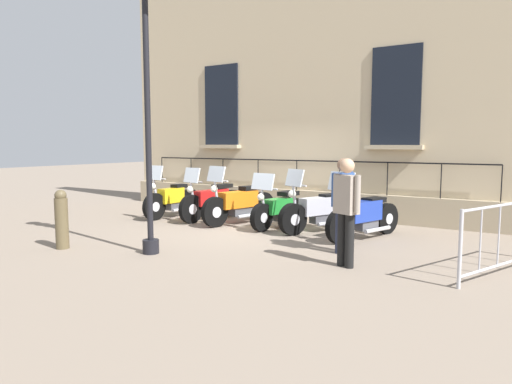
% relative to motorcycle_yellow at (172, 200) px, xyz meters
% --- Properties ---
extents(ground_plane, '(60.00, 60.00, 0.00)m').
position_rel_motorcycle_yellow_xyz_m(ground_plane, '(0.11, 2.58, -0.45)').
color(ground_plane, gray).
extents(building_facade, '(0.82, 11.35, 6.94)m').
position_rel_motorcycle_yellow_xyz_m(building_facade, '(-2.39, 2.58, 2.91)').
color(building_facade, '#C6B28E').
rests_on(building_facade, ground_plane).
extents(motorcycle_yellow, '(1.96, 0.60, 1.35)m').
position_rel_motorcycle_yellow_xyz_m(motorcycle_yellow, '(0.00, 0.00, 0.00)').
color(motorcycle_yellow, black).
rests_on(motorcycle_yellow, ground_plane).
extents(motorcycle_red, '(2.16, 0.64, 1.32)m').
position_rel_motorcycle_yellow_xyz_m(motorcycle_red, '(-0.24, 1.12, 0.01)').
color(motorcycle_red, black).
rests_on(motorcycle_red, ground_plane).
extents(motorcycle_orange, '(2.15, 0.89, 1.38)m').
position_rel_motorcycle_yellow_xyz_m(motorcycle_orange, '(-0.13, 2.00, 0.02)').
color(motorcycle_orange, black).
rests_on(motorcycle_orange, ground_plane).
extents(motorcycle_green, '(1.89, 0.76, 1.26)m').
position_rel_motorcycle_yellow_xyz_m(motorcycle_green, '(-0.15, 3.07, -0.03)').
color(motorcycle_green, black).
rests_on(motorcycle_green, ground_plane).
extents(motorcycle_silver, '(2.06, 1.05, 1.37)m').
position_rel_motorcycle_yellow_xyz_m(motorcycle_silver, '(-0.21, 4.01, -0.02)').
color(motorcycle_silver, black).
rests_on(motorcycle_silver, ground_plane).
extents(motorcycle_blue, '(2.08, 0.97, 1.36)m').
position_rel_motorcycle_yellow_xyz_m(motorcycle_blue, '(0.03, 5.07, 0.01)').
color(motorcycle_blue, black).
rests_on(motorcycle_blue, ground_plane).
extents(lamppost, '(0.32, 1.02, 4.66)m').
position_rel_motorcycle_yellow_xyz_m(lamppost, '(3.16, 2.35, 2.93)').
color(lamppost, black).
rests_on(lamppost, ground_plane).
extents(crowd_barrier, '(2.32, 1.00, 1.05)m').
position_rel_motorcycle_yellow_xyz_m(crowd_barrier, '(1.32, 7.65, 0.11)').
color(crowd_barrier, '#B7B7BF').
rests_on(crowd_barrier, ground_plane).
extents(bollard, '(0.23, 0.23, 1.07)m').
position_rel_motorcycle_yellow_xyz_m(bollard, '(3.73, 0.73, 0.08)').
color(bollard, brown).
rests_on(bollard, ground_plane).
extents(pedestrian_standing, '(0.52, 0.30, 1.64)m').
position_rel_motorcycle_yellow_xyz_m(pedestrian_standing, '(1.38, 5.14, 0.47)').
color(pedestrian_standing, '#23283D').
rests_on(pedestrian_standing, ground_plane).
extents(pedestrian_walking, '(0.35, 0.49, 1.67)m').
position_rel_motorcycle_yellow_xyz_m(pedestrian_walking, '(2.21, 5.52, 0.49)').
color(pedestrian_walking, black).
rests_on(pedestrian_walking, ground_plane).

